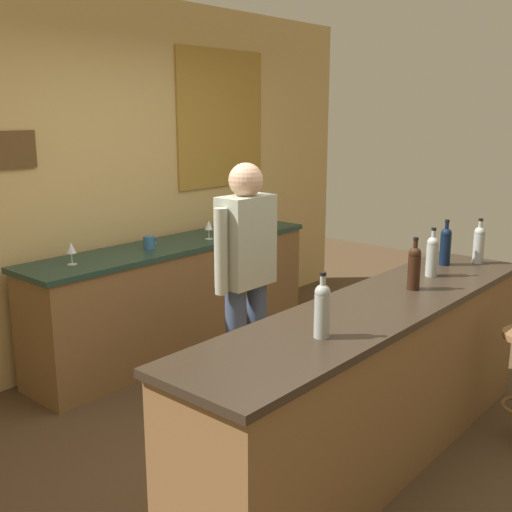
# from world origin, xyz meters

# --- Properties ---
(ground_plane) EXTENTS (10.00, 10.00, 0.00)m
(ground_plane) POSITION_xyz_m (0.00, 0.00, 0.00)
(ground_plane) COLOR #4C3823
(back_wall) EXTENTS (6.00, 0.09, 2.80)m
(back_wall) POSITION_xyz_m (0.02, 2.03, 1.41)
(back_wall) COLOR tan
(back_wall) RESTS_ON ground_plane
(bar_counter) EXTENTS (2.78, 0.60, 0.92)m
(bar_counter) POSITION_xyz_m (0.00, -0.40, 0.46)
(bar_counter) COLOR brown
(bar_counter) RESTS_ON ground_plane
(side_counter) EXTENTS (2.61, 0.56, 0.90)m
(side_counter) POSITION_xyz_m (0.40, 1.65, 0.45)
(side_counter) COLOR brown
(side_counter) RESTS_ON ground_plane
(bartender) EXTENTS (0.52, 0.21, 1.62)m
(bartender) POSITION_xyz_m (-0.03, 0.51, 0.94)
(bartender) COLOR #384766
(bartender) RESTS_ON ground_plane
(wine_bottle_a) EXTENTS (0.07, 0.07, 0.31)m
(wine_bottle_a) POSITION_xyz_m (-0.61, -0.46, 1.06)
(wine_bottle_a) COLOR #999E99
(wine_bottle_a) RESTS_ON bar_counter
(wine_bottle_b) EXTENTS (0.07, 0.07, 0.31)m
(wine_bottle_b) POSITION_xyz_m (0.37, -0.42, 1.06)
(wine_bottle_b) COLOR black
(wine_bottle_b) RESTS_ON bar_counter
(wine_bottle_c) EXTENTS (0.07, 0.07, 0.31)m
(wine_bottle_c) POSITION_xyz_m (0.71, -0.37, 1.06)
(wine_bottle_c) COLOR #999E99
(wine_bottle_c) RESTS_ON bar_counter
(wine_bottle_d) EXTENTS (0.07, 0.07, 0.31)m
(wine_bottle_d) POSITION_xyz_m (1.04, -0.31, 1.06)
(wine_bottle_d) COLOR black
(wine_bottle_d) RESTS_ON bar_counter
(wine_bottle_e) EXTENTS (0.07, 0.07, 0.31)m
(wine_bottle_e) POSITION_xyz_m (1.23, -0.46, 1.06)
(wine_bottle_e) COLOR #999E99
(wine_bottle_e) RESTS_ON bar_counter
(wine_glass_a) EXTENTS (0.07, 0.07, 0.16)m
(wine_glass_a) POSITION_xyz_m (-0.54, 1.65, 1.01)
(wine_glass_a) COLOR silver
(wine_glass_a) RESTS_ON side_counter
(wine_glass_b) EXTENTS (0.07, 0.07, 0.16)m
(wine_glass_b) POSITION_xyz_m (0.67, 1.55, 1.01)
(wine_glass_b) COLOR silver
(wine_glass_b) RESTS_ON side_counter
(wine_glass_c) EXTENTS (0.07, 0.07, 0.16)m
(wine_glass_c) POSITION_xyz_m (0.96, 1.57, 1.01)
(wine_glass_c) COLOR silver
(wine_glass_c) RESTS_ON side_counter
(coffee_mug) EXTENTS (0.12, 0.08, 0.09)m
(coffee_mug) POSITION_xyz_m (0.12, 1.64, 0.95)
(coffee_mug) COLOR #336699
(coffee_mug) RESTS_ON side_counter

